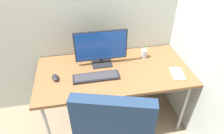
% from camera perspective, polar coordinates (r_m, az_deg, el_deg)
% --- Properties ---
extents(ground_plane, '(8.00, 8.00, 0.00)m').
position_cam_1_polar(ground_plane, '(2.52, 0.38, -14.01)').
color(ground_plane, gray).
extents(wall_side_right, '(0.04, 2.17, 2.80)m').
position_cam_1_polar(wall_side_right, '(1.86, 28.26, 15.22)').
color(wall_side_right, '#B7C1BC').
rests_on(wall_side_right, ground_plane).
extents(desk, '(1.56, 0.77, 0.72)m').
position_cam_1_polar(desk, '(2.05, 0.45, -1.86)').
color(desk, brown).
rests_on(desk, ground_plane).
extents(monitor, '(0.54, 0.17, 0.38)m').
position_cam_1_polar(monitor, '(2.02, -3.19, 5.75)').
color(monitor, black).
rests_on(monitor, desk).
extents(keyboard, '(0.45, 0.14, 0.03)m').
position_cam_1_polar(keyboard, '(1.92, -4.62, -2.89)').
color(keyboard, black).
rests_on(keyboard, desk).
extents(mouse, '(0.08, 0.12, 0.04)m').
position_cam_1_polar(mouse, '(1.97, -16.12, -2.96)').
color(mouse, black).
rests_on(mouse, desk).
extents(pen_holder, '(0.07, 0.07, 0.15)m').
position_cam_1_polar(pen_holder, '(2.23, 9.24, 3.89)').
color(pen_holder, '#B2B5BA').
rests_on(pen_holder, desk).
extents(notebook, '(0.15, 0.21, 0.02)m').
position_cam_1_polar(notebook, '(2.07, 18.41, -1.89)').
color(notebook, beige).
rests_on(notebook, desk).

